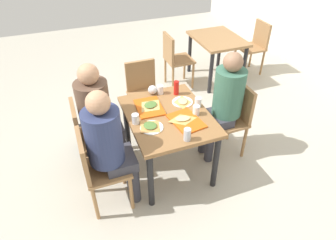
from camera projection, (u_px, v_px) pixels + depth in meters
name	position (u px, v px, depth m)	size (l,w,h in m)	color
ground_plane	(168.00, 166.00, 3.39)	(10.00, 10.00, 0.02)	#B2AD9E
main_table	(168.00, 122.00, 3.01)	(1.01, 0.81, 0.72)	olive
chair_near_left	(89.00, 133.00, 3.04)	(0.40, 0.40, 0.87)	#9E7247
chair_near_right	(97.00, 166.00, 2.66)	(0.40, 0.40, 0.87)	#9E7247
chair_far_side	(233.00, 115.00, 3.30)	(0.40, 0.40, 0.87)	#9E7247
chair_left_end	(143.00, 90.00, 3.74)	(0.40, 0.40, 0.87)	#9E7247
person_in_red	(99.00, 111.00, 2.93)	(0.32, 0.42, 1.28)	#383842
person_in_brown_jacket	(109.00, 142.00, 2.55)	(0.32, 0.42, 1.28)	#383842
person_far_side	(225.00, 99.00, 3.11)	(0.32, 0.42, 1.28)	#383842
tray_red_near	(149.00, 107.00, 3.03)	(0.36, 0.26, 0.02)	#D85914
tray_red_far	(186.00, 121.00, 2.85)	(0.36, 0.26, 0.02)	#D85914
paper_plate_center	(182.00, 102.00, 3.12)	(0.22, 0.22, 0.01)	white
paper_plate_near_edge	(152.00, 128.00, 2.77)	(0.22, 0.22, 0.01)	white
pizza_slice_a	(150.00, 105.00, 3.04)	(0.25, 0.26, 0.02)	#DBAD60
pizza_slice_b	(183.00, 119.00, 2.84)	(0.16, 0.22, 0.02)	tan
pizza_slice_c	(183.00, 101.00, 3.10)	(0.22, 0.19, 0.02)	tan
pizza_slice_d	(150.00, 126.00, 2.77)	(0.25, 0.24, 0.02)	#C68C47
plastic_cup_a	(198.00, 102.00, 3.03)	(0.07, 0.07, 0.10)	white
plastic_cup_b	(135.00, 119.00, 2.80)	(0.07, 0.07, 0.10)	white
plastic_cup_c	(160.00, 90.00, 3.24)	(0.07, 0.07, 0.10)	white
plastic_cup_d	(196.00, 110.00, 2.92)	(0.07, 0.07, 0.10)	white
soda_can	(187.00, 135.00, 2.60)	(0.07, 0.07, 0.12)	#B7BCC6
condiment_bottle	(176.00, 88.00, 3.21)	(0.06, 0.06, 0.16)	red
foil_bundle	(153.00, 90.00, 3.23)	(0.10, 0.10, 0.10)	silver
handbag	(88.00, 140.00, 3.52)	(0.32, 0.16, 0.28)	black
background_table	(217.00, 45.00, 4.67)	(0.90, 0.70, 0.72)	#9E7247
background_chair_near	(174.00, 57.00, 4.52)	(0.40, 0.40, 0.87)	#9E7247
background_chair_far	(255.00, 44.00, 4.93)	(0.40, 0.40, 0.87)	#9E7247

